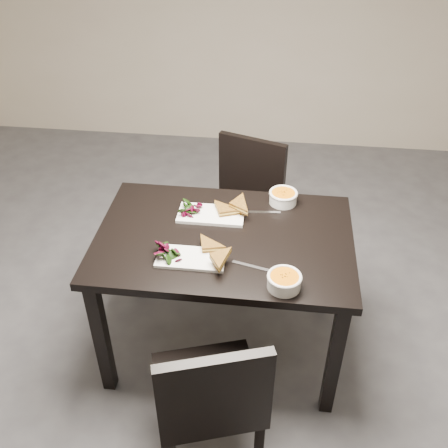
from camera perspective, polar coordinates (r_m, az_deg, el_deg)
name	(u,v)px	position (r m, az deg, el deg)	size (l,w,h in m)	color
ground	(216,355)	(2.88, -0.87, -14.26)	(5.00, 5.00, 0.00)	#47474C
table	(224,252)	(2.47, 0.00, -3.13)	(1.20, 0.80, 0.75)	black
chair_near	(210,397)	(2.13, -1.52, -18.52)	(0.53, 0.53, 0.85)	black
chair_far	(244,201)	(3.12, 2.19, 2.54)	(0.53, 0.53, 0.85)	black
plate_near	(191,258)	(2.28, -3.64, -3.78)	(0.30, 0.15, 0.02)	white
sandwich_near	(206,252)	(2.26, -1.99, -3.06)	(0.15, 0.11, 0.05)	#8B5C1D
salad_near	(168,252)	(2.28, -6.15, -3.04)	(0.09, 0.08, 0.04)	black
soup_bowl_near	(284,281)	(2.14, 6.65, -6.20)	(0.14, 0.14, 0.06)	white
cutlery_near	(252,266)	(2.25, 3.10, -4.68)	(0.18, 0.02, 0.00)	silver
plate_far	(211,215)	(2.54, -1.43, 1.04)	(0.32, 0.16, 0.02)	white
sandwich_far	(224,212)	(2.50, -0.01, 1.38)	(0.16, 0.12, 0.05)	#8B5C1D
salad_far	(191,208)	(2.53, -3.68, 1.75)	(0.10, 0.09, 0.04)	black
soup_bowl_far	(283,197)	(2.63, 6.54, 3.02)	(0.14, 0.14, 0.06)	white
cutlery_far	(262,212)	(2.57, 4.24, 1.31)	(0.18, 0.02, 0.00)	silver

